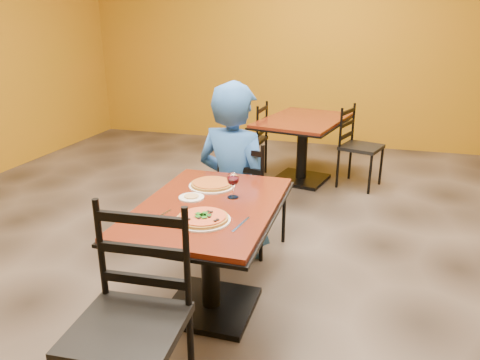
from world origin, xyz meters
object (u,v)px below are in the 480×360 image
(diner, at_px, (234,170))
(wine_glass, at_px, (233,184))
(pizza_main, at_px, (203,217))
(chair_main_near, at_px, (127,331))
(chair_main_far, at_px, (253,193))
(pizza_far, at_px, (212,184))
(side_plate, at_px, (191,198))
(table_second, at_px, (303,135))
(plate_far, at_px, (212,186))
(chair_second_right, at_px, (361,148))
(chair_second_left, at_px, (247,140))
(plate_main, at_px, (203,220))
(table_main, at_px, (210,233))

(diner, xyz_separation_m, wine_glass, (0.20, -0.70, 0.14))
(diner, bearing_deg, pizza_main, 114.91)
(chair_main_near, distance_m, chair_main_far, 1.90)
(pizza_far, bearing_deg, side_plate, -102.02)
(table_second, distance_m, plate_far, 2.44)
(pizza_main, bearing_deg, chair_second_right, 75.33)
(chair_main_near, bearing_deg, pizza_main, 78.70)
(chair_second_left, distance_m, pizza_main, 3.02)
(chair_second_right, height_order, side_plate, chair_second_right)
(chair_second_right, xyz_separation_m, diner, (-0.92, -1.87, 0.24))
(table_second, relative_size, plate_main, 4.55)
(table_main, height_order, plate_far, plate_far)
(chair_main_far, distance_m, chair_second_right, 1.93)
(chair_second_left, bearing_deg, plate_main, 14.04)
(chair_main_near, height_order, pizza_far, chair_main_near)
(plate_far, bearing_deg, chair_main_far, 80.19)
(chair_second_right, height_order, wine_glass, wine_glass)
(chair_main_far, bearing_deg, chair_main_near, 103.78)
(table_second, relative_size, pizza_far, 5.03)
(chair_main_near, xyz_separation_m, plate_main, (0.09, 0.71, 0.23))
(pizza_far, relative_size, wine_glass, 1.56)
(table_main, xyz_separation_m, side_plate, (-0.14, 0.06, 0.20))
(chair_second_left, relative_size, chair_second_right, 0.98)
(chair_second_right, xyz_separation_m, pizza_main, (-0.77, -2.95, 0.31))
(table_second, distance_m, wine_glass, 2.58)
(table_main, xyz_separation_m, chair_main_far, (0.03, 0.95, -0.08))
(table_main, distance_m, wine_glass, 0.34)
(table_second, height_order, plate_far, plate_far)
(plate_far, xyz_separation_m, wine_glass, (0.20, -0.15, 0.08))
(table_second, relative_size, pizza_main, 4.96)
(table_second, xyz_separation_m, chair_second_right, (0.67, 0.00, -0.10))
(plate_main, bearing_deg, chair_main_far, 91.24)
(table_main, distance_m, chair_main_near, 0.95)
(chair_second_right, relative_size, pizza_main, 3.22)
(chair_main_near, bearing_deg, wine_glass, 78.46)
(chair_main_far, bearing_deg, side_plate, 95.43)
(chair_second_left, height_order, wine_glass, wine_glass)
(chair_main_near, height_order, side_plate, chair_main_near)
(table_second, distance_m, pizza_main, 2.96)
(wine_glass, bearing_deg, table_main, -127.54)
(chair_main_near, distance_m, side_plate, 1.04)
(table_second, xyz_separation_m, pizza_far, (-0.25, -2.42, 0.21))
(chair_second_right, bearing_deg, plate_far, 177.34)
(chair_second_right, bearing_deg, chair_main_near, -175.30)
(plate_main, bearing_deg, chair_main_near, -97.57)
(chair_main_near, height_order, chair_second_right, chair_main_near)
(chair_main_far, relative_size, wine_glass, 5.27)
(side_plate, height_order, wine_glass, wine_glass)
(table_second, bearing_deg, pizza_far, -95.82)
(table_main, relative_size, table_second, 0.87)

